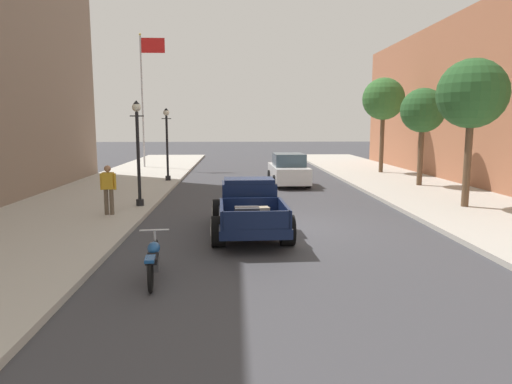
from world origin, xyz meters
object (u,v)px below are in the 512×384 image
at_px(hotrod_truck_navy, 249,207).
at_px(street_tree_third, 384,99).
at_px(flagpole, 145,86).
at_px(street_tree_second, 423,111).
at_px(pedestrian_sidewalk_left, 108,187).
at_px(motorcycle_parked, 153,259).
at_px(street_lamp_far, 167,139).
at_px(street_lamp_near, 138,145).
at_px(car_background_white, 288,170).
at_px(street_tree_nearest, 472,95).

distance_m(hotrod_truck_navy, street_tree_third, 18.02).
relative_size(flagpole, street_tree_second, 1.93).
distance_m(pedestrian_sidewalk_left, street_tree_second, 15.30).
bearing_deg(motorcycle_parked, hotrod_truck_navy, 63.62).
height_order(street_lamp_far, flagpole, flagpole).
bearing_deg(street_lamp_near, car_background_white, 47.00).
distance_m(car_background_white, street_lamp_far, 6.68).
xyz_separation_m(flagpole, street_tree_third, (15.40, -4.42, -1.11)).
bearing_deg(street_lamp_near, hotrod_truck_navy, -43.54).
bearing_deg(hotrod_truck_navy, pedestrian_sidewalk_left, 155.88).
xyz_separation_m(motorcycle_parked, car_background_white, (4.43, 14.67, 0.33)).
xyz_separation_m(pedestrian_sidewalk_left, street_lamp_near, (0.67, 1.68, 1.30)).
bearing_deg(street_tree_nearest, street_tree_third, 86.57).
xyz_separation_m(hotrod_truck_navy, street_tree_second, (8.74, 9.04, 3.02)).
bearing_deg(flagpole, hotrod_truck_navy, -71.38).
distance_m(hotrod_truck_navy, car_background_white, 10.77).
relative_size(pedestrian_sidewalk_left, street_tree_second, 0.35).
xyz_separation_m(car_background_white, flagpole, (-8.99, 9.17, 5.00)).
bearing_deg(street_tree_third, car_background_white, -143.46).
relative_size(motorcycle_parked, pedestrian_sidewalk_left, 1.28).
bearing_deg(flagpole, street_tree_third, -16.03).
distance_m(pedestrian_sidewalk_left, flagpole, 18.34).
distance_m(hotrod_truck_navy, pedestrian_sidewalk_left, 5.07).
distance_m(hotrod_truck_navy, motorcycle_parked, 4.66).
distance_m(motorcycle_parked, car_background_white, 15.33).
distance_m(car_background_white, pedestrian_sidewalk_left, 10.96).
bearing_deg(car_background_white, motorcycle_parked, -106.80).
bearing_deg(street_tree_third, street_lamp_near, -137.84).
relative_size(street_tree_nearest, street_tree_second, 1.12).
bearing_deg(flagpole, street_lamp_near, -80.43).
xyz_separation_m(motorcycle_parked, street_lamp_far, (-1.96, 15.71, 1.94)).
bearing_deg(street_lamp_far, street_tree_third, 16.16).
height_order(hotrod_truck_navy, motorcycle_parked, hotrod_truck_navy).
relative_size(motorcycle_parked, car_background_white, 0.49).
relative_size(pedestrian_sidewalk_left, street_lamp_near, 0.43).
height_order(pedestrian_sidewalk_left, street_tree_third, street_tree_third).
bearing_deg(street_tree_third, pedestrian_sidewalk_left, -135.42).
bearing_deg(car_background_white, street_lamp_far, 170.78).
distance_m(motorcycle_parked, street_tree_second, 17.38).
bearing_deg(street_lamp_near, pedestrian_sidewalk_left, -111.82).
bearing_deg(flagpole, street_tree_nearest, -48.57).
xyz_separation_m(hotrod_truck_navy, flagpole, (-6.63, 19.68, 5.02)).
bearing_deg(street_tree_third, motorcycle_parked, -119.16).
height_order(hotrod_truck_navy, pedestrian_sidewalk_left, pedestrian_sidewalk_left).
xyz_separation_m(car_background_white, street_lamp_far, (-6.39, 1.04, 1.62)).
distance_m(pedestrian_sidewalk_left, street_tree_third, 19.13).
height_order(car_background_white, pedestrian_sidewalk_left, pedestrian_sidewalk_left).
height_order(street_tree_nearest, street_tree_third, street_tree_third).
relative_size(car_background_white, street_tree_second, 0.92).
bearing_deg(pedestrian_sidewalk_left, flagpole, 96.53).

